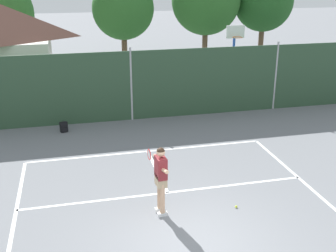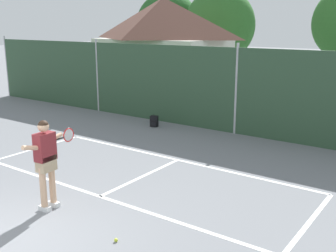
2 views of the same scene
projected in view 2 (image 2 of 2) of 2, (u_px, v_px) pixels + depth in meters
court_markings at (29, 230)px, 7.48m from camera, size 8.30×11.10×0.01m
chainlink_fence at (236, 91)px, 13.72m from camera, size 26.09×0.09×3.06m
clubhouse_building at (163, 47)px, 20.35m from camera, size 6.32×4.47×4.92m
treeline_backdrop at (326, 21)px, 21.55m from camera, size 25.31×4.09×6.43m
tennis_player at (46, 157)px, 8.09m from camera, size 0.32×1.43×1.85m
tennis_ball at (116, 240)px, 7.06m from camera, size 0.07×0.07×0.07m
backpack_black at (154, 121)px, 14.94m from camera, size 0.32×0.31×0.46m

